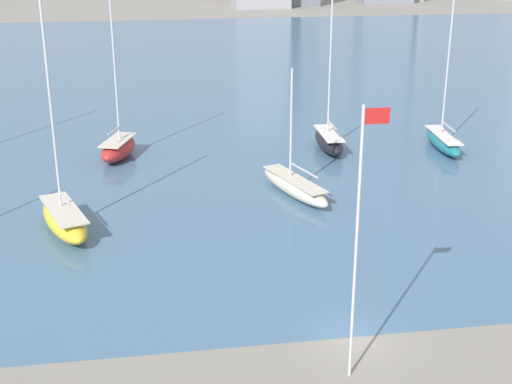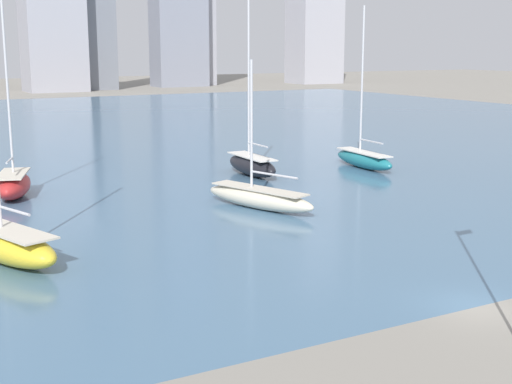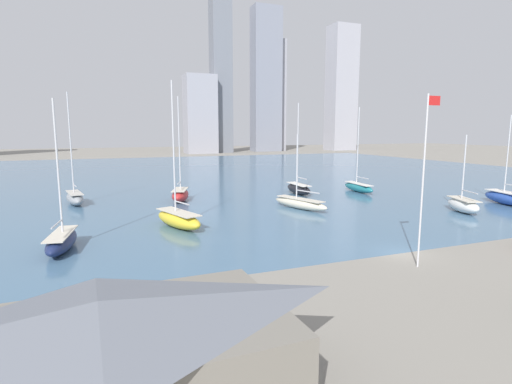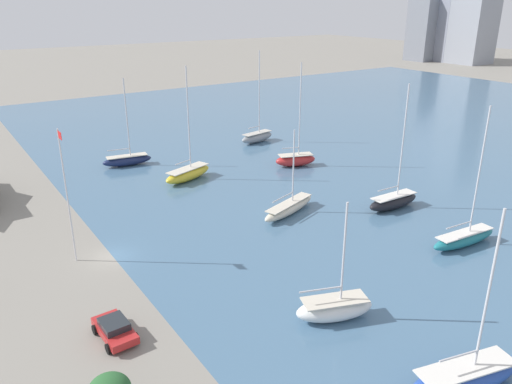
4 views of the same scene
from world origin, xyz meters
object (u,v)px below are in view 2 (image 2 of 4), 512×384
(sailboat_teal, at_px, (364,158))
(sailboat_yellow, at_px, (8,243))
(sailboat_black, at_px, (252,164))
(sailboat_cream, at_px, (259,197))
(sailboat_red, at_px, (13,183))

(sailboat_teal, xyz_separation_m, sailboat_yellow, (-34.44, -14.86, 0.12))
(sailboat_teal, distance_m, sailboat_yellow, 37.51)
(sailboat_teal, bearing_deg, sailboat_black, 176.71)
(sailboat_teal, relative_size, sailboat_cream, 1.44)
(sailboat_yellow, bearing_deg, sailboat_cream, -4.08)
(sailboat_teal, height_order, sailboat_cream, sailboat_teal)
(sailboat_black, height_order, sailboat_teal, sailboat_black)
(sailboat_black, bearing_deg, sailboat_yellow, -143.56)
(sailboat_red, xyz_separation_m, sailboat_cream, (14.21, -12.09, -0.27))
(sailboat_black, height_order, sailboat_yellow, sailboat_yellow)
(sailboat_red, distance_m, sailboat_teal, 31.12)
(sailboat_cream, xyz_separation_m, sailboat_yellow, (-17.59, -4.70, 0.22))
(sailboat_red, bearing_deg, sailboat_cream, -21.55)
(sailboat_black, distance_m, sailboat_teal, 11.12)
(sailboat_black, distance_m, sailboat_cream, 13.06)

